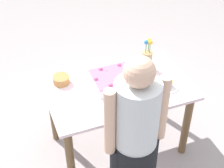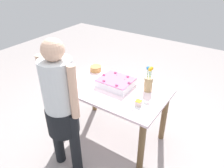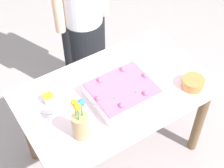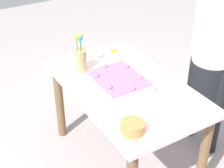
% 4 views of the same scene
% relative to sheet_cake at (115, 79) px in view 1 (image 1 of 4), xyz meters
% --- Properties ---
extents(ground_plane, '(8.00, 8.00, 0.00)m').
position_rel_sheet_cake_xyz_m(ground_plane, '(-0.01, 0.07, -0.77)').
color(ground_plane, '#A19896').
extents(dining_table, '(1.24, 0.76, 0.72)m').
position_rel_sheet_cake_xyz_m(dining_table, '(-0.01, 0.07, -0.18)').
color(dining_table, white).
rests_on(dining_table, ground_plane).
extents(sheet_cake, '(0.39, 0.32, 0.11)m').
position_rel_sheet_cake_xyz_m(sheet_cake, '(0.00, 0.00, 0.00)').
color(sheet_cake, white).
rests_on(sheet_cake, dining_table).
extents(serving_plate_with_slice, '(0.20, 0.20, 0.07)m').
position_rel_sheet_cake_xyz_m(serving_plate_with_slice, '(-0.41, 0.21, -0.03)').
color(serving_plate_with_slice, white).
rests_on(serving_plate_with_slice, dining_table).
extents(cake_knife, '(0.10, 0.20, 0.00)m').
position_rel_sheet_cake_xyz_m(cake_knife, '(0.43, 0.09, -0.04)').
color(cake_knife, silver).
rests_on(cake_knife, dining_table).
extents(flower_vase, '(0.09, 0.09, 0.30)m').
position_rel_sheet_cake_xyz_m(flower_vase, '(-0.36, -0.11, 0.06)').
color(flower_vase, tan).
rests_on(flower_vase, dining_table).
extents(fruit_bowl, '(0.15, 0.15, 0.07)m').
position_rel_sheet_cake_xyz_m(fruit_bowl, '(0.43, -0.17, -0.01)').
color(fruit_bowl, '#B57A3F').
rests_on(fruit_bowl, dining_table).
extents(person_standing, '(0.45, 0.31, 1.49)m').
position_rel_sheet_cake_xyz_m(person_standing, '(0.14, 0.74, 0.08)').
color(person_standing, black).
rests_on(person_standing, ground_plane).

